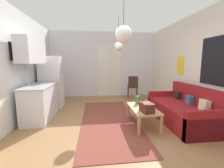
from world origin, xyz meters
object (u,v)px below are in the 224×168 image
object	(u,v)px
coffee_table	(143,110)
pendant_lamp_far	(118,46)
refrigerator	(52,82)
accent_chair	(133,86)
bamboo_vase	(138,100)
pendant_lamp_near	(124,34)
couch	(183,111)
handbag	(147,107)

from	to	relation	value
coffee_table	pendant_lamp_far	bearing A→B (deg)	108.99
refrigerator	accent_chair	xyz separation A→B (m)	(2.92, 0.81, -0.31)
refrigerator	bamboo_vase	bearing A→B (deg)	-30.87
pendant_lamp_near	pendant_lamp_far	bearing A→B (deg)	83.03
pendant_lamp_far	accent_chair	bearing A→B (deg)	59.97
refrigerator	accent_chair	world-z (taller)	refrigerator
coffee_table	refrigerator	bearing A→B (deg)	144.27
couch	handbag	size ratio (longest dim) A/B	5.65
pendant_lamp_near	bamboo_vase	bearing A→B (deg)	62.75
bamboo_vase	handbag	size ratio (longest dim) A/B	1.24
couch	handbag	world-z (taller)	couch
bamboo_vase	pendant_lamp_near	xyz separation A→B (m)	(-0.61, -1.18, 1.37)
couch	bamboo_vase	bearing A→B (deg)	167.21
coffee_table	refrigerator	world-z (taller)	refrigerator
accent_chair	pendant_lamp_near	distance (m)	3.87
handbag	accent_chair	xyz separation A→B (m)	(0.46, 2.91, -0.02)
pendant_lamp_far	refrigerator	bearing A→B (deg)	163.04
accent_chair	handbag	bearing A→B (deg)	90.61
couch	refrigerator	world-z (taller)	refrigerator
couch	accent_chair	xyz separation A→B (m)	(-0.62, 2.52, 0.23)
coffee_table	handbag	world-z (taller)	handbag
handbag	pendant_lamp_near	distance (m)	1.59
refrigerator	coffee_table	bearing A→B (deg)	-35.73
bamboo_vase	refrigerator	world-z (taller)	refrigerator
refrigerator	couch	bearing A→B (deg)	-25.81
coffee_table	pendant_lamp_near	size ratio (longest dim) A/B	1.07
coffee_table	handbag	xyz separation A→B (m)	(-0.02, -0.31, 0.16)
bamboo_vase	pendant_lamp_near	bearing A→B (deg)	-117.25
handbag	refrigerator	xyz separation A→B (m)	(-2.46, 2.10, 0.30)
accent_chair	pendant_lamp_far	size ratio (longest dim) A/B	0.97
handbag	accent_chair	bearing A→B (deg)	80.96
handbag	refrigerator	bearing A→B (deg)	139.53
couch	coffee_table	bearing A→B (deg)	-175.93
bamboo_vase	accent_chair	world-z (taller)	accent_chair
couch	accent_chair	bearing A→B (deg)	103.76
couch	pendant_lamp_far	world-z (taller)	pendant_lamp_far
handbag	pendant_lamp_far	size ratio (longest dim) A/B	0.36
bamboo_vase	pendant_lamp_far	distance (m)	1.66
refrigerator	accent_chair	bearing A→B (deg)	15.45
coffee_table	pendant_lamp_near	distance (m)	1.86
handbag	pendant_lamp_near	world-z (taller)	pendant_lamp_near
accent_chair	refrigerator	bearing A→B (deg)	25.10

